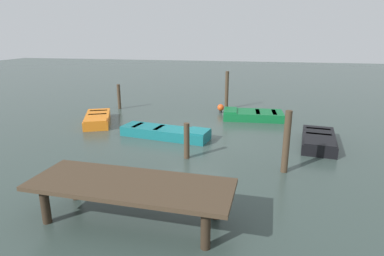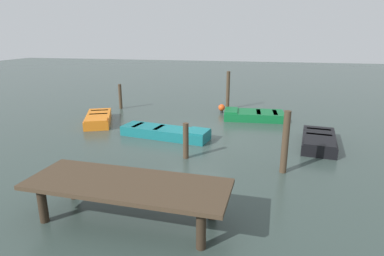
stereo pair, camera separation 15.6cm
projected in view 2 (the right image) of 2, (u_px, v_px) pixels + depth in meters
name	position (u px, v px, depth m)	size (l,w,h in m)	color
ground_plane	(192.00, 136.00, 13.49)	(80.00, 80.00, 0.00)	#33423D
dock_segment	(127.00, 187.00, 7.15)	(4.66, 1.81, 0.95)	#423323
rowboat_green	(253.00, 115.00, 16.10)	(3.02, 1.66, 0.46)	#0F602D
rowboat_black	(319.00, 141.00, 12.23)	(1.55, 2.93, 0.46)	black
rowboat_orange	(98.00, 119.00, 15.43)	(2.16, 3.05, 0.46)	orange
rowboat_teal	(166.00, 132.00, 13.26)	(3.85, 1.64, 0.46)	#14666B
mooring_piling_far_right	(228.00, 90.00, 18.14)	(0.20, 0.20, 2.15)	#423323
mooring_piling_mid_left	(285.00, 142.00, 9.66)	(0.21, 0.21, 1.96)	#423323
mooring_piling_near_left	(186.00, 141.00, 10.90)	(0.19, 0.19, 1.26)	#423323
mooring_piling_near_right	(120.00, 96.00, 18.30)	(0.18, 0.18, 1.41)	#423323
marker_buoy	(222.00, 108.00, 17.39)	(0.36, 0.36, 0.48)	#262626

